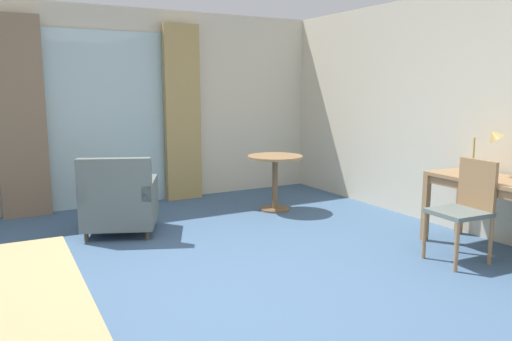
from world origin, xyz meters
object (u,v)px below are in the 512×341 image
Objects in this scene: desk_lamp at (490,143)px; armchair_by_window at (120,203)px; writing_desk at (509,190)px; round_cafe_table at (275,170)px; desk_chair at (466,205)px.

desk_lamp reaches higher than armchair_by_window.
writing_desk is 2.76m from round_cafe_table.
writing_desk is at bearing -40.44° from armchair_by_window.
desk_chair is at bearing -43.03° from armchair_by_window.
round_cafe_table is at bearing 112.95° from desk_lamp.
writing_desk is at bearing -70.44° from round_cafe_table.
writing_desk is 3.86m from armchair_by_window.
armchair_by_window is (-2.99, 2.22, -0.70)m from desk_lamp.
desk_lamp reaches higher than round_cafe_table.
desk_lamp reaches higher than writing_desk.
writing_desk is 1.66× the size of desk_chair.
round_cafe_table is (-0.52, 2.46, 0.01)m from desk_chair.
desk_lamp is 0.69× the size of round_cafe_table.
desk_lamp is 2.57m from round_cafe_table.
desk_chair is 3.46m from armchair_by_window.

